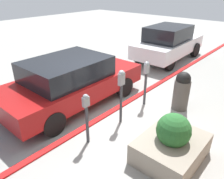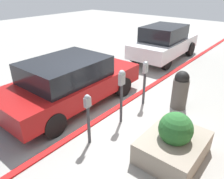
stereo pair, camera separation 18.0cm
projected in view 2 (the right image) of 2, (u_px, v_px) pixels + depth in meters
name	position (u px, v px, depth m)	size (l,w,h in m)	color
ground_plane	(109.00, 116.00, 6.17)	(40.00, 40.00, 0.00)	#999993
curb_strip	(107.00, 114.00, 6.21)	(24.50, 0.16, 0.04)	red
parking_meter_nearest	(88.00, 113.00, 4.79)	(0.16, 0.13, 1.26)	#38383D
parking_meter_second	(122.00, 88.00, 5.47)	(0.18, 0.15, 1.49)	#38383D
parking_meter_middle	(145.00, 76.00, 6.41)	(0.17, 0.15, 1.38)	#38383D
planter_box	(174.00, 142.00, 4.56)	(1.49, 1.17, 1.07)	gray
parked_car_middle	(70.00, 81.00, 6.49)	(4.49, 2.03, 1.45)	maroon
parked_car_rear	(164.00, 42.00, 10.49)	(4.31, 1.94, 1.62)	silver
trash_bin	(180.00, 90.00, 6.36)	(0.46, 0.46, 1.16)	#514C47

